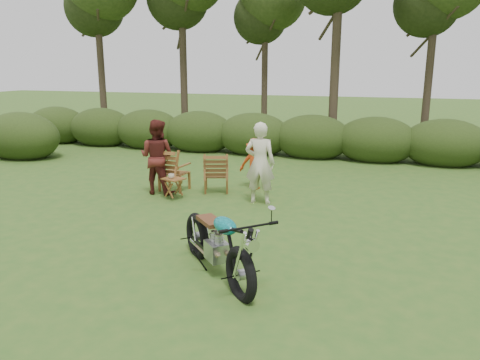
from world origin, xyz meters
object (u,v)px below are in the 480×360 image
(cup, at_px, (171,176))
(lawn_chair_left, at_px, (175,190))
(side_table, at_px, (174,189))
(adult_a, at_px, (260,203))
(motorcycle, at_px, (217,273))
(adult_b, at_px, (159,193))
(child, at_px, (255,188))
(lawn_chair_right, at_px, (217,192))

(cup, bearing_deg, lawn_chair_left, 111.36)
(side_table, bearing_deg, adult_a, 8.52)
(motorcycle, distance_m, adult_b, 4.67)
(child, bearing_deg, side_table, 45.80)
(lawn_chair_right, bearing_deg, side_table, 32.98)
(lawn_chair_left, bearing_deg, adult_b, 60.05)
(motorcycle, bearing_deg, child, 145.52)
(motorcycle, bearing_deg, side_table, 170.34)
(side_table, height_order, adult_b, adult_b)
(lawn_chair_left, height_order, adult_a, adult_a)
(motorcycle, distance_m, lawn_chair_right, 4.53)
(lawn_chair_left, bearing_deg, child, -153.03)
(child, bearing_deg, cup, 45.79)
(cup, bearing_deg, adult_b, 145.22)
(cup, relative_size, adult_b, 0.08)
(motorcycle, relative_size, adult_a, 1.22)
(side_table, xyz_separation_m, child, (1.48, 1.45, -0.24))
(adult_a, distance_m, child, 1.24)
(side_table, relative_size, adult_b, 0.28)
(child, bearing_deg, lawn_chair_right, 36.97)
(lawn_chair_left, xyz_separation_m, adult_b, (-0.25, -0.36, 0.00))
(cup, bearing_deg, adult_a, 9.30)
(lawn_chair_left, relative_size, adult_a, 0.57)
(lawn_chair_right, bearing_deg, cup, 32.66)
(lawn_chair_left, xyz_separation_m, child, (1.80, 0.75, 0.00))
(lawn_chair_right, relative_size, adult_a, 0.53)
(lawn_chair_left, xyz_separation_m, cup, (0.29, -0.74, 0.54))
(motorcycle, height_order, child, motorcycle)
(side_table, xyz_separation_m, adult_a, (1.92, 0.29, -0.24))
(motorcycle, xyz_separation_m, cup, (-2.33, 3.32, 0.54))
(motorcycle, height_order, lawn_chair_right, motorcycle)
(motorcycle, xyz_separation_m, child, (-0.81, 4.80, 0.00))
(side_table, xyz_separation_m, cup, (-0.03, -0.03, 0.29))
(lawn_chair_right, distance_m, adult_a, 1.37)
(motorcycle, xyz_separation_m, lawn_chair_right, (-1.60, 4.23, 0.00))
(adult_a, bearing_deg, child, -72.82)
(motorcycle, bearing_deg, lawn_chair_left, 168.77)
(motorcycle, height_order, side_table, motorcycle)
(lawn_chair_left, distance_m, side_table, 0.81)
(motorcycle, xyz_separation_m, lawn_chair_left, (-2.61, 4.05, 0.00))
(motorcycle, distance_m, side_table, 4.07)
(motorcycle, height_order, lawn_chair_left, motorcycle)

